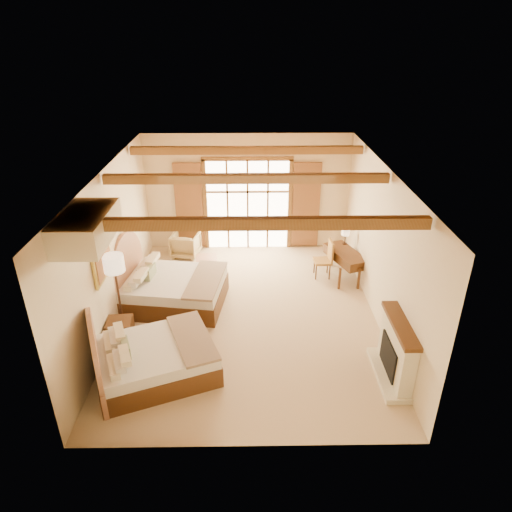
{
  "coord_description": "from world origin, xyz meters",
  "views": [
    {
      "loc": [
        0.06,
        -8.33,
        5.64
      ],
      "look_at": [
        0.18,
        0.2,
        1.34
      ],
      "focal_mm": 32.0,
      "sensor_mm": 36.0,
      "label": 1
    }
  ],
  "objects_px": {
    "armchair": "(186,245)",
    "bed_far": "(166,287)",
    "bed_near": "(147,356)",
    "desk": "(345,263)",
    "nightstand": "(121,333)"
  },
  "relations": [
    {
      "from": "bed_near",
      "to": "desk",
      "type": "bearing_deg",
      "value": 19.14
    },
    {
      "from": "armchair",
      "to": "bed_far",
      "type": "bearing_deg",
      "value": 97.73
    },
    {
      "from": "nightstand",
      "to": "armchair",
      "type": "distance_m",
      "value": 4.01
    },
    {
      "from": "desk",
      "to": "armchair",
      "type": "bearing_deg",
      "value": 142.11
    },
    {
      "from": "desk",
      "to": "bed_far",
      "type": "bearing_deg",
      "value": 174.68
    },
    {
      "from": "bed_near",
      "to": "armchair",
      "type": "distance_m",
      "value": 4.81
    },
    {
      "from": "bed_near",
      "to": "nightstand",
      "type": "distance_m",
      "value": 1.12
    },
    {
      "from": "desk",
      "to": "bed_near",
      "type": "bearing_deg",
      "value": -160.81
    },
    {
      "from": "bed_far",
      "to": "desk",
      "type": "xyz_separation_m",
      "value": [
        4.23,
        1.2,
        -0.06
      ]
    },
    {
      "from": "bed_near",
      "to": "desk",
      "type": "xyz_separation_m",
      "value": [
        4.2,
        3.56,
        -0.03
      ]
    },
    {
      "from": "nightstand",
      "to": "armchair",
      "type": "bearing_deg",
      "value": 74.55
    },
    {
      "from": "desk",
      "to": "nightstand",
      "type": "bearing_deg",
      "value": -172.29
    },
    {
      "from": "nightstand",
      "to": "bed_near",
      "type": "bearing_deg",
      "value": -55.51
    },
    {
      "from": "bed_near",
      "to": "bed_far",
      "type": "xyz_separation_m",
      "value": [
        -0.03,
        2.37,
        0.03
      ]
    },
    {
      "from": "bed_near",
      "to": "desk",
      "type": "distance_m",
      "value": 5.51
    }
  ]
}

